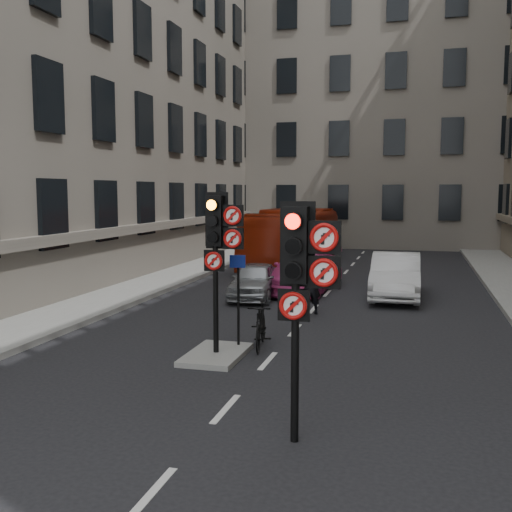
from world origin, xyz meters
The scene contains 13 objects.
ground centered at (0.00, 0.00, 0.00)m, with size 120.00×120.00×0.00m, color black.
pavement_left centered at (-7.20, 12.00, 0.08)m, with size 3.00×50.00×0.16m, color gray.
centre_island centered at (-1.20, 5.00, 0.06)m, with size 1.20×2.00×0.12m, color gray.
building_far centered at (0.00, 38.00, 10.00)m, with size 30.00×14.00×20.00m, color gray.
signal_near centered at (1.49, 0.99, 2.58)m, with size 0.91×0.40×3.58m.
signal_far centered at (-1.11, 4.99, 2.70)m, with size 0.91×0.40×3.58m.
car_silver centered at (-2.31, 12.44, 0.62)m, with size 1.46×3.64×1.24m, color #94989B.
car_white centered at (2.42, 13.79, 0.77)m, with size 1.64×4.70×1.55m, color silver.
car_pink centered at (-0.92, 14.45, 0.74)m, with size 2.08×5.11×1.48m, color #C63A7F.
bus_red centered at (-2.71, 21.24, 1.43)m, with size 2.40×10.25×2.85m, color maroon.
motorcycle centered at (-0.42, 6.00, 0.56)m, with size 0.53×1.87×1.12m, color black.
motorcyclist centered at (0.04, 10.21, 0.86)m, with size 0.63×0.41×1.73m, color black.
info_sign centered at (-0.90, 5.73, 1.49)m, with size 0.37×0.13×2.13m.
Camera 1 is at (3.07, -7.44, 3.73)m, focal length 42.00 mm.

